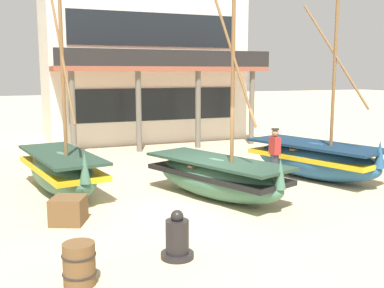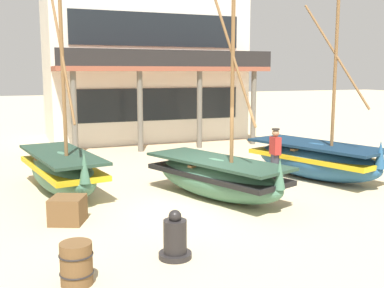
% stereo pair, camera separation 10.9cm
% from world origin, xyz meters
% --- Properties ---
extents(ground_plane, '(120.00, 120.00, 0.00)m').
position_xyz_m(ground_plane, '(0.00, 0.00, 0.00)').
color(ground_plane, '#CCB78E').
extents(fishing_boat_near_left, '(2.96, 4.76, 5.92)m').
position_xyz_m(fishing_boat_near_left, '(4.33, 1.14, 0.64)').
color(fishing_boat_near_left, '#23517A').
rests_on(fishing_boat_near_left, ground).
extents(fishing_boat_centre_large, '(2.13, 4.42, 5.61)m').
position_xyz_m(fishing_boat_centre_large, '(-3.41, 2.41, 0.64)').
color(fishing_boat_centre_large, '#427056').
rests_on(fishing_boat_centre_large, ground).
extents(fishing_boat_far_right, '(2.90, 4.58, 5.79)m').
position_xyz_m(fishing_boat_far_right, '(0.42, 0.24, 0.60)').
color(fishing_boat_far_right, '#427056').
rests_on(fishing_boat_far_right, ground).
extents(fisherman_by_hull, '(0.26, 0.36, 1.68)m').
position_xyz_m(fisherman_by_hull, '(2.84, 1.21, 0.83)').
color(fisherman_by_hull, '#33333D').
rests_on(fisherman_by_hull, ground).
extents(capstan_winch, '(0.62, 0.62, 0.91)m').
position_xyz_m(capstan_winch, '(-2.00, -3.17, 0.36)').
color(capstan_winch, black).
rests_on(capstan_winch, ground).
extents(wooden_barrel, '(0.56, 0.56, 0.70)m').
position_xyz_m(wooden_barrel, '(-3.83, -3.59, 0.35)').
color(wooden_barrel, brown).
rests_on(wooden_barrel, ground).
extents(cargo_crate, '(0.96, 0.96, 0.60)m').
position_xyz_m(cargo_crate, '(-3.59, -0.40, 0.30)').
color(cargo_crate, brown).
rests_on(cargo_crate, ground).
extents(harbor_building_main, '(9.99, 7.49, 10.58)m').
position_xyz_m(harbor_building_main, '(1.84, 12.53, 5.28)').
color(harbor_building_main, silver).
rests_on(harbor_building_main, ground).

